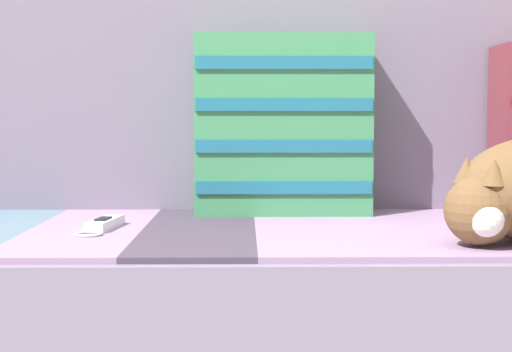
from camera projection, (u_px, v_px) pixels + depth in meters
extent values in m
cube|color=slate|center=(308.00, 290.00, 1.53)|extent=(1.97, 0.77, 0.24)
cube|color=gray|center=(91.00, 228.00, 1.50)|extent=(0.21, 0.69, 0.01)
cube|color=#423847|center=(200.00, 228.00, 1.50)|extent=(0.21, 0.69, 0.01)
cube|color=gray|center=(309.00, 228.00, 1.51)|extent=(0.21, 0.69, 0.01)
cube|color=gray|center=(418.00, 228.00, 1.51)|extent=(0.21, 0.69, 0.01)
cube|color=slate|center=(298.00, 99.00, 1.83)|extent=(1.97, 0.14, 0.50)
cube|color=#3D8956|center=(282.00, 125.00, 1.68)|extent=(0.37, 0.13, 0.38)
cube|color=#1E667F|center=(284.00, 188.00, 1.63)|extent=(0.37, 0.01, 0.03)
cube|color=#1E667F|center=(284.00, 146.00, 1.62)|extent=(0.37, 0.01, 0.03)
cube|color=#1E667F|center=(284.00, 105.00, 1.61)|extent=(0.37, 0.01, 0.03)
cube|color=#1E667F|center=(284.00, 63.00, 1.61)|extent=(0.37, 0.01, 0.03)
sphere|color=brown|center=(479.00, 210.00, 1.25)|extent=(0.11, 0.11, 0.11)
sphere|color=white|center=(485.00, 218.00, 1.22)|extent=(0.06, 0.06, 0.06)
cone|color=brown|center=(494.00, 172.00, 1.22)|extent=(0.04, 0.04, 0.04)
cone|color=brown|center=(467.00, 170.00, 1.27)|extent=(0.04, 0.04, 0.04)
cube|color=white|center=(105.00, 223.00, 1.47)|extent=(0.05, 0.14, 0.02)
cube|color=black|center=(103.00, 219.00, 1.45)|extent=(0.03, 0.05, 0.00)
cube|color=black|center=(115.00, 219.00, 1.53)|extent=(0.03, 0.01, 0.02)
torus|color=silver|center=(89.00, 234.00, 1.38)|extent=(0.06, 0.06, 0.01)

